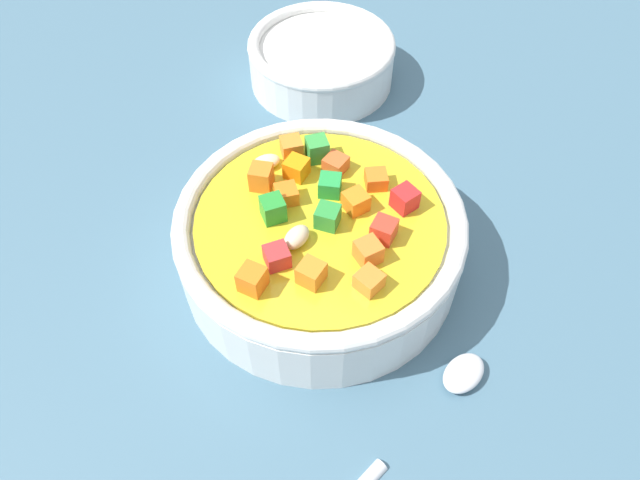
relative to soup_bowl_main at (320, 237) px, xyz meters
The scene contains 4 objects.
ground_plane 3.87cm from the soup_bowl_main, 146.92° to the left, with size 140.00×140.00×2.00cm, color #42667A.
soup_bowl_main is the anchor object (origin of this frame).
spoon 14.82cm from the soup_bowl_main, 137.70° to the left, with size 4.56×22.82×1.06cm.
side_bowl_small 20.33cm from the soup_bowl_main, 53.38° to the right, with size 12.69×12.69×4.22cm.
Camera 1 is at (-14.42, 19.13, 33.35)cm, focal length 33.33 mm.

